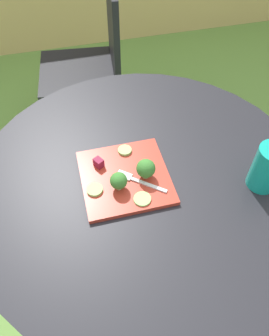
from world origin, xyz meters
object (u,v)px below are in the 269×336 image
(drinking_glass, at_px, (267,169))
(fork, at_px, (137,180))
(salad_plate, at_px, (125,177))
(patio_chair, at_px, (94,56))

(drinking_glass, xyz_separation_m, fork, (-0.35, 0.08, -0.05))
(salad_plate, bearing_deg, patio_chair, 86.47)
(drinking_glass, bearing_deg, fork, 166.37)
(fork, bearing_deg, salad_plate, 136.06)
(salad_plate, xyz_separation_m, drinking_glass, (0.38, -0.11, 0.06))
(drinking_glass, distance_m, fork, 0.36)
(patio_chair, xyz_separation_m, salad_plate, (-0.06, -1.04, 0.24))
(patio_chair, relative_size, drinking_glass, 6.45)
(patio_chair, height_order, fork, patio_chair)
(patio_chair, relative_size, salad_plate, 3.58)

